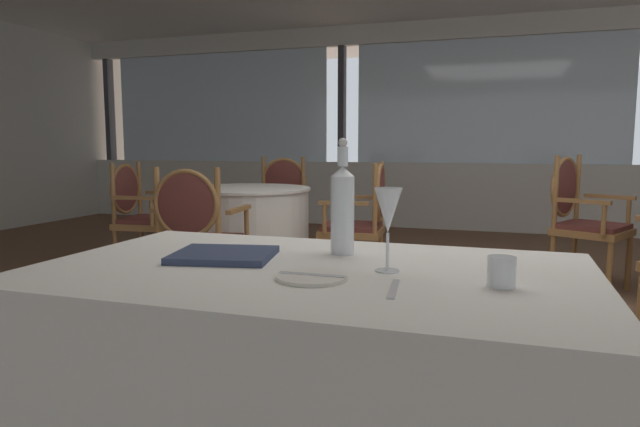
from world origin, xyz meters
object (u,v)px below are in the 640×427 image
Objects in this scene: dining_chair_1_1 at (280,200)px; dining_chair_1_2 at (140,210)px; water_bottle at (342,207)px; side_plate at (312,277)px; menu_book at (224,255)px; dining_chair_0_3 at (580,212)px; dining_chair_1_0 at (364,215)px; wine_glass at (388,212)px; dining_chair_1_3 at (196,229)px; water_tumbler at (502,272)px.

dining_chair_1_1 is 1.33m from dining_chair_1_2.
side_plate is at bearing -87.01° from water_bottle.
dining_chair_1_1 reaches higher than menu_book.
side_plate is at bearing 17.69° from dining_chair_1_1.
menu_book is (-0.32, -0.18, -0.14)m from water_bottle.
side_plate is at bearing -79.39° from dining_chair_0_3.
dining_chair_1_0 is (-0.55, 2.81, -0.20)m from side_plate.
menu_book is 3.72m from dining_chair_1_1.
wine_glass is 3.60m from dining_chair_1_2.
dining_chair_0_3 is 2.62m from dining_chair_1_1.
dining_chair_0_3 reaches higher than menu_book.
wine_glass reaches higher than dining_chair_1_3.
dining_chair_1_1 is (-1.25, 3.49, -0.20)m from menu_book.
dining_chair_0_3 is at bearing -170.23° from dining_chair_1_0.
water_tumbler is 3.23m from dining_chair_0_3.
dining_chair_1_2 is at bearing -142.00° from dining_chair_0_3.
dining_chair_1_2 is (-0.84, -1.03, -0.01)m from dining_chair_1_1.
dining_chair_1_2 is at bearing 138.33° from water_tumbler.
dining_chair_0_3 is at bearing 72.86° from side_plate.
wine_glass reaches higher than side_plate.
water_tumbler is 0.08× the size of dining_chair_1_2.
dining_chair_1_3 is at bearing 128.03° from side_plate.
dining_chair_0_3 is 1.04× the size of dining_chair_1_1.
water_bottle reaches higher than dining_chair_1_3.
water_bottle is at bearing 18.31° from menu_book.
menu_book is at bearing 177.41° from wine_glass.
dining_chair_1_0 reaches higher than dining_chair_1_2.
water_bottle reaches higher than dining_chair_1_0.
dining_chair_0_3 is 1.06× the size of dining_chair_1_3.
dining_chair_1_3 is at bearing -0.00° from dining_chair_1_1.
menu_book is at bearing -55.43° from dining_chair_1_2.
dining_chair_1_1 reaches higher than dining_chair_1_3.
side_plate is 3.40m from dining_chair_0_3.
dining_chair_1_0 is 0.98× the size of dining_chair_1_1.
side_plate is 0.51× the size of water_bottle.
wine_glass is 0.24× the size of dining_chair_1_2.
wine_glass is 0.78× the size of menu_book.
wine_glass is 0.24× the size of dining_chair_1_0.
water_tumbler reaches higher than menu_book.
dining_chair_1_0 reaches higher than side_plate.
dining_chair_1_3 reaches higher than side_plate.
menu_book is at bearing -85.66° from dining_chair_0_3.
dining_chair_1_2 is (-3.42, -0.62, -0.04)m from dining_chair_0_3.
wine_glass is at bearing 165.44° from water_tumbler.
water_bottle is at bearing 96.52° from dining_chair_1_0.
dining_chair_1_0 is (-1.01, 2.75, -0.23)m from water_tumbler.
water_bottle is 2.55m from dining_chair_1_0.
dining_chair_1_1 is (-1.58, 3.66, -0.20)m from side_plate.
dining_chair_1_2 is at bearing 119.19° from menu_book.
dining_chair_1_3 is at bearing 112.11° from menu_book.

